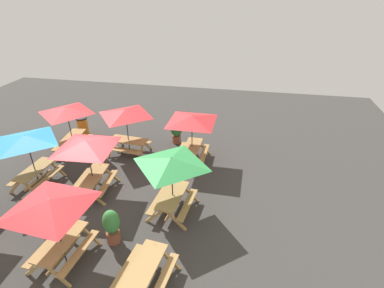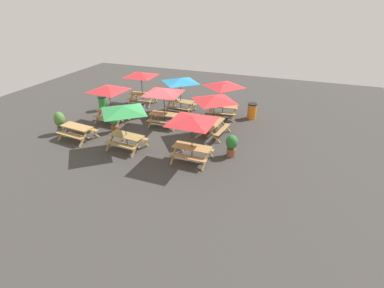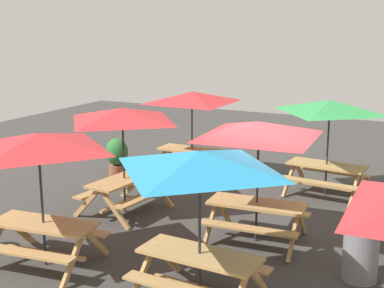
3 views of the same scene
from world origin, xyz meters
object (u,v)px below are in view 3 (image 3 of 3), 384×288
picnic_table_0 (330,113)px  picnic_table_6 (39,152)px  picnic_table_3 (123,122)px  picnic_table_5 (200,172)px  potted_plant_2 (117,157)px  picnic_table_1 (259,138)px  trash_bin_gray (361,251)px  picnic_table_2 (192,103)px

picnic_table_0 → picnic_table_6: 6.84m
picnic_table_0 → picnic_table_3: same height
picnic_table_5 → potted_plant_2: picnic_table_5 is taller
picnic_table_5 → potted_plant_2: (-4.64, 4.76, -1.36)m
picnic_table_0 → potted_plant_2: picnic_table_0 is taller
picnic_table_1 → picnic_table_5: same height
picnic_table_0 → trash_bin_gray: (1.45, -4.11, -1.49)m
picnic_table_5 → picnic_table_1: bearing=93.2°
picnic_table_1 → picnic_table_3: (-3.11, 0.27, 0.00)m
picnic_table_5 → potted_plant_2: bearing=137.4°
picnic_table_2 → picnic_table_5: bearing=-62.0°
picnic_table_0 → picnic_table_2: same height
picnic_table_2 → trash_bin_gray: size_ratio=2.89×
trash_bin_gray → potted_plant_2: 7.30m
picnic_table_0 → trash_bin_gray: picnic_table_0 is taller
picnic_table_1 → picnic_table_6: 3.84m
picnic_table_3 → potted_plant_2: size_ratio=2.09×
picnic_table_2 → picnic_table_6: size_ratio=1.21×
picnic_table_3 → potted_plant_2: picnic_table_3 is taller
picnic_table_3 → picnic_table_6: bearing=-169.1°
picnic_table_3 → picnic_table_0: bearing=-43.7°
picnic_table_1 → picnic_table_5: (0.00, -2.51, 0.00)m
picnic_table_1 → picnic_table_0: bearing=77.1°
trash_bin_gray → picnic_table_1: bearing=159.8°
picnic_table_5 → picnic_table_3: bearing=141.4°
picnic_table_0 → picnic_table_5: 5.90m
picnic_table_2 → potted_plant_2: picnic_table_2 is taller
picnic_table_1 → potted_plant_2: size_ratio=2.53×
picnic_table_2 → picnic_table_5: (3.01, -5.89, 0.00)m
picnic_table_1 → picnic_table_6: same height
picnic_table_0 → picnic_table_6: (-3.44, -5.92, 0.00)m
picnic_table_0 → picnic_table_1: 3.41m
picnic_table_2 → picnic_table_3: 3.12m
picnic_table_2 → picnic_table_3: bearing=-91.0°
picnic_table_5 → potted_plant_2: size_ratio=2.09×
trash_bin_gray → picnic_table_5: bearing=-138.7°
picnic_table_6 → picnic_table_0: bearing=53.6°
trash_bin_gray → picnic_table_2: bearing=140.6°
picnic_table_0 → picnic_table_6: bearing=-114.3°
picnic_table_0 → picnic_table_6: size_ratio=1.00×
picnic_table_2 → picnic_table_5: size_ratio=1.21×
picnic_table_0 → picnic_table_5: bearing=-89.6°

